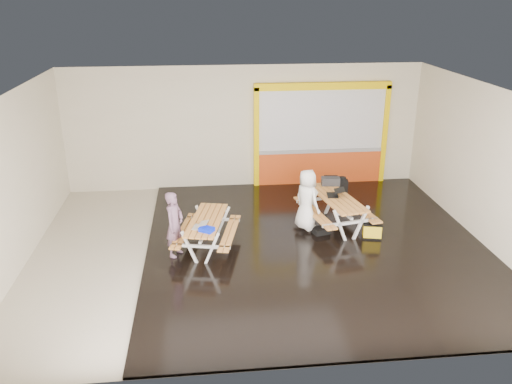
{
  "coord_description": "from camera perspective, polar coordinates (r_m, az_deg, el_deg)",
  "views": [
    {
      "loc": [
        -1.19,
        -10.32,
        5.38
      ],
      "look_at": [
        0.0,
        0.9,
        1.0
      ],
      "focal_mm": 36.56,
      "sensor_mm": 36.0,
      "label": 1
    }
  ],
  "objects": [
    {
      "name": "person_right",
      "position": [
        12.14,
        5.59,
        -0.83
      ],
      "size": [
        0.76,
        0.84,
        1.44
      ],
      "primitive_type": "imported",
      "rotation": [
        0.0,
        0.0,
        2.11
      ],
      "color": "white",
      "rests_on": "deck"
    },
    {
      "name": "fluke_bag",
      "position": [
        12.28,
        12.58,
        -4.14
      ],
      "size": [
        0.48,
        0.37,
        0.37
      ],
      "color": "black",
      "rests_on": "deck"
    },
    {
      "name": "picnic_table_right",
      "position": [
        12.55,
        8.74,
        -1.33
      ],
      "size": [
        1.75,
        2.26,
        0.81
      ],
      "color": "#D28739",
      "rests_on": "deck"
    },
    {
      "name": "room",
      "position": [
        11.0,
        0.49,
        1.96
      ],
      "size": [
        10.02,
        8.02,
        3.52
      ],
      "color": "#BEB4A0",
      "rests_on": "ground"
    },
    {
      "name": "backpack",
      "position": [
        13.37,
        9.37,
        0.61
      ],
      "size": [
        0.31,
        0.23,
        0.49
      ],
      "color": "black",
      "rests_on": "picnic_table_right"
    },
    {
      "name": "dark_case",
      "position": [
        12.33,
        7.11,
        -4.2
      ],
      "size": [
        0.43,
        0.37,
        0.14
      ],
      "primitive_type": "cube",
      "rotation": [
        0.0,
        0.0,
        0.27
      ],
      "color": "black",
      "rests_on": "deck"
    },
    {
      "name": "toolbox",
      "position": [
        13.18,
        8.15,
        1.19
      ],
      "size": [
        0.47,
        0.28,
        0.26
      ],
      "color": "black",
      "rests_on": "picnic_table_right"
    },
    {
      "name": "picnic_table_left",
      "position": [
        11.44,
        -5.39,
        -3.77
      ],
      "size": [
        1.6,
        2.05,
        0.73
      ],
      "color": "#D28739",
      "rests_on": "deck"
    },
    {
      "name": "person_left",
      "position": [
        11.14,
        -8.91,
        -3.5
      ],
      "size": [
        0.54,
        0.62,
        1.43
      ],
      "primitive_type": "imported",
      "rotation": [
        0.0,
        0.0,
        1.11
      ],
      "color": "#73526A",
      "rests_on": "deck"
    },
    {
      "name": "kiosk",
      "position": [
        15.17,
        7.12,
        6.01
      ],
      "size": [
        3.88,
        0.16,
        3.0
      ],
      "color": "#CE4615",
      "rests_on": "room"
    },
    {
      "name": "laptop_left",
      "position": [
        10.98,
        -6.16,
        -3.69
      ],
      "size": [
        0.39,
        0.37,
        0.14
      ],
      "color": "silver",
      "rests_on": "picnic_table_left"
    },
    {
      "name": "blue_pouch",
      "position": [
        10.81,
        -5.43,
        -4.09
      ],
      "size": [
        0.35,
        0.33,
        0.09
      ],
      "primitive_type": "cube",
      "rotation": [
        0.0,
        0.0,
        -0.56
      ],
      "color": "#061FED",
      "rests_on": "picnic_table_left"
    },
    {
      "name": "laptop_right",
      "position": [
        12.53,
        8.64,
        -0.15
      ],
      "size": [
        0.45,
        0.41,
        0.17
      ],
      "color": "black",
      "rests_on": "picnic_table_right"
    },
    {
      "name": "deck",
      "position": [
        11.88,
        6.5,
        -5.73
      ],
      "size": [
        7.5,
        7.98,
        0.05
      ],
      "primitive_type": "cube",
      "color": "black",
      "rests_on": "room"
    }
  ]
}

